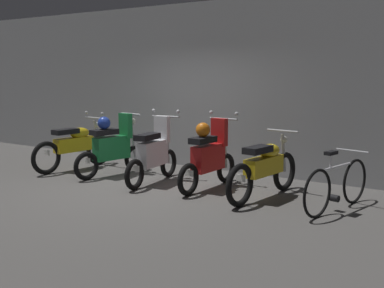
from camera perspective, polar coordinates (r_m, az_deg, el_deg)
ground_plane at (r=8.17m, az=-6.81°, el=-5.32°), size 80.00×80.00×0.00m
back_wall at (r=9.81m, az=1.67°, el=6.95°), size 16.00×0.30×3.36m
motorbike_slot_0 at (r=9.93m, az=-13.91°, el=-0.15°), size 0.59×1.95×1.15m
motorbike_slot_1 at (r=9.17m, az=-9.53°, el=-0.26°), size 0.57×1.67×1.18m
motorbike_slot_2 at (r=8.46m, az=-4.64°, el=-1.15°), size 0.59×1.68×1.29m
motorbike_slot_3 at (r=8.01m, az=2.06°, el=-1.39°), size 0.59×1.68×1.29m
motorbike_slot_4 at (r=7.49m, az=8.73°, el=-2.78°), size 0.56×1.94×1.03m
bicycle at (r=7.06m, az=17.03°, el=-4.81°), size 0.55×1.70×0.89m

